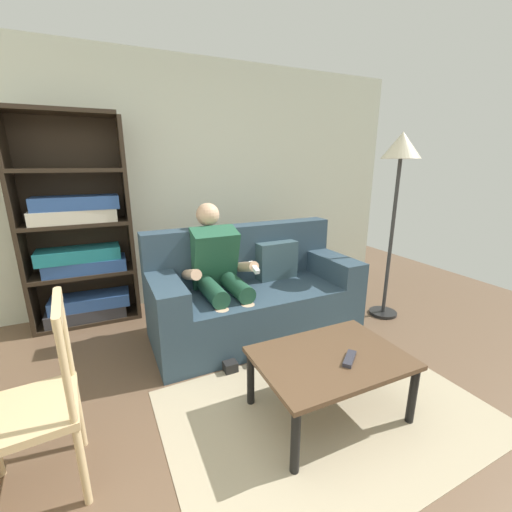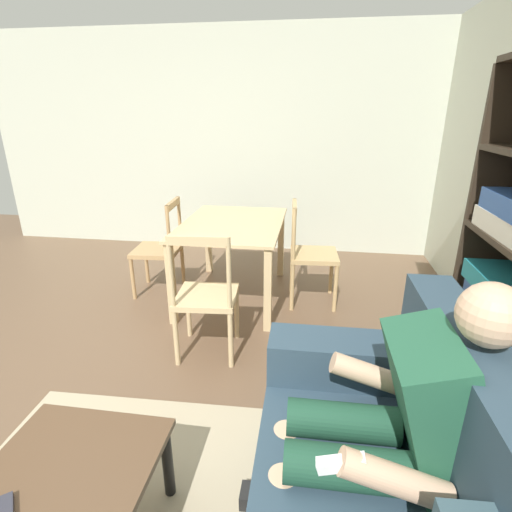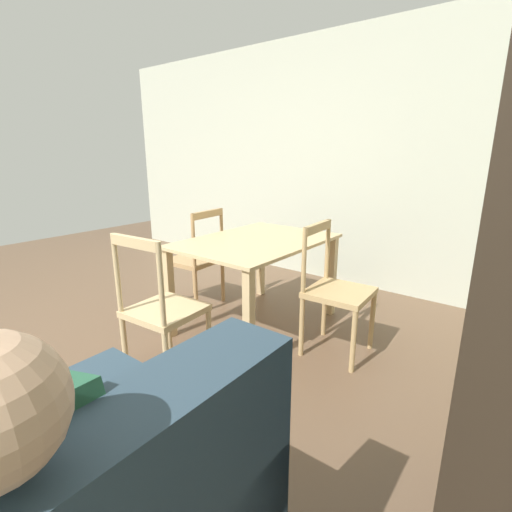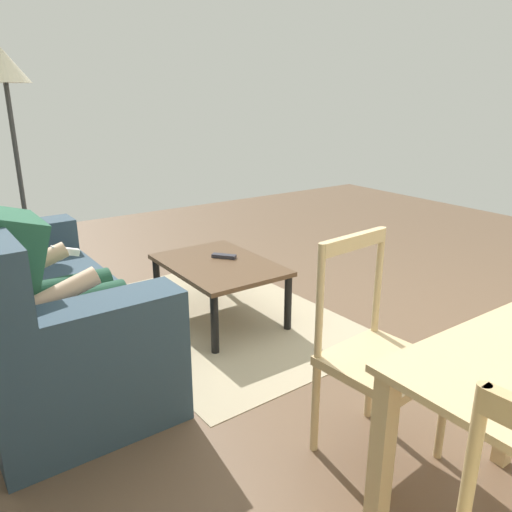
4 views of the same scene
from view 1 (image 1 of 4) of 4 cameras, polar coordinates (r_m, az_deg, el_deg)
The scene contains 9 objects.
wall_back at distance 3.77m, azimuth -20.08°, elevation 11.19°, with size 6.40×0.12×2.61m, color beige.
couch at distance 3.10m, azimuth -0.42°, elevation -6.71°, with size 1.88×0.86×0.98m.
person_lounging at distance 2.90m, azimuth -6.46°, elevation -2.77°, with size 0.60×0.93×1.20m.
coffee_table at distance 2.18m, azimuth 12.68°, elevation -17.60°, with size 0.91×0.64×0.41m.
tv_remote at distance 2.13m, azimuth 15.86°, elevation -16.68°, with size 0.05×0.17×0.02m, color #2D2D38.
bookshelf at distance 3.59m, azimuth -28.13°, elevation 2.10°, with size 0.96×0.36×1.99m.
dining_chair_facing_couch at distance 1.96m, azimuth -33.90°, elevation -20.95°, with size 0.45×0.45×0.96m.
area_rug at distance 2.40m, azimuth 12.12°, elevation -24.70°, with size 2.00×1.40×0.01m, color tan.
floor_lamp at distance 3.47m, azimuth 23.58°, elevation 14.40°, with size 0.36×0.36×1.82m.
Camera 1 is at (-0.32, -0.97, 1.55)m, focal length 23.17 mm.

